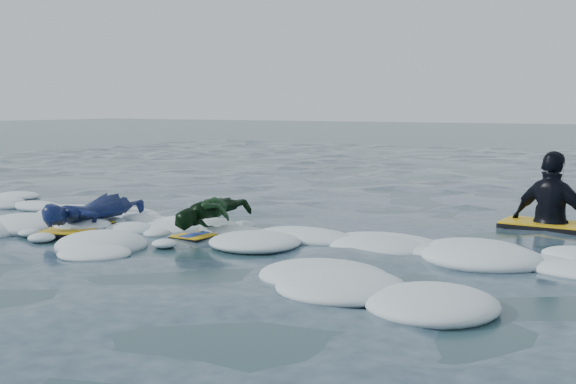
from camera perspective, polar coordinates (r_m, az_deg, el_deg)
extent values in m
plane|color=#162D36|center=(7.98, -11.52, -4.65)|extent=(120.00, 120.00, 0.00)
cube|color=black|center=(9.37, -16.18, -2.85)|extent=(0.93, 1.21, 0.05)
cube|color=yellow|center=(9.36, -16.19, -2.64)|extent=(0.90, 1.18, 0.02)
imported|color=navy|center=(9.51, -15.12, -1.48)|extent=(0.71, 1.64, 0.38)
cube|color=black|center=(8.69, -6.72, -3.42)|extent=(0.44, 0.79, 0.04)
cube|color=yellow|center=(8.68, -6.72, -3.25)|extent=(0.42, 0.77, 0.01)
cube|color=#1839BA|center=(8.68, -6.73, -3.19)|extent=(0.15, 0.74, 0.00)
imported|color=#0E3411|center=(8.81, -5.94, -1.85)|extent=(0.61, 1.19, 0.44)
cube|color=black|center=(9.78, 20.11, -2.58)|extent=(1.26, 0.73, 0.06)
cube|color=yellow|center=(9.77, 20.12, -2.34)|extent=(1.24, 0.70, 0.02)
imported|color=black|center=(9.77, 20.12, -2.37)|extent=(1.17, 0.74, 1.85)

